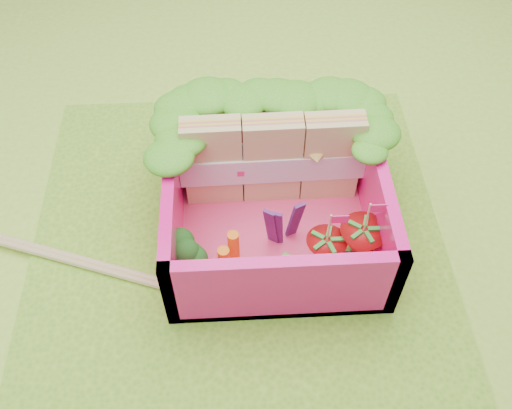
{
  "coord_description": "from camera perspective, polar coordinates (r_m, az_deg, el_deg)",
  "views": [
    {
      "loc": [
        -0.0,
        -2.15,
        3.0
      ],
      "look_at": [
        0.11,
        0.03,
        0.28
      ],
      "focal_mm": 40.0,
      "sensor_mm": 36.0,
      "label": 1
    }
  ],
  "objects": [
    {
      "name": "bento_floor",
      "position": [
        3.67,
        1.79,
        -2.12
      ],
      "size": [
        1.3,
        1.3,
        0.05
      ],
      "primitive_type": "cube",
      "color": "#ED3C6F",
      "rests_on": "placemat"
    },
    {
      "name": "strawberry_left",
      "position": [
        3.39,
        6.92,
        -4.71
      ],
      "size": [
        0.24,
        0.24,
        0.48
      ],
      "color": "red",
      "rests_on": "bento_floor"
    },
    {
      "name": "bento_box",
      "position": [
        3.47,
        1.89,
        0.34
      ],
      "size": [
        1.3,
        1.3,
        0.55
      ],
      "color": "#FB157F",
      "rests_on": "placemat"
    },
    {
      "name": "purple_wedges",
      "position": [
        3.41,
        2.53,
        -2.04
      ],
      "size": [
        0.22,
        0.1,
        0.38
      ],
      "color": "#581C62",
      "rests_on": "bento_floor"
    },
    {
      "name": "chopsticks",
      "position": [
        3.65,
        -16.29,
        -5.74
      ],
      "size": [
        2.12,
        0.8,
        0.04
      ],
      "color": "tan",
      "rests_on": "placemat"
    },
    {
      "name": "placemat",
      "position": [
        3.68,
        -1.76,
        -3.04
      ],
      "size": [
        2.6,
        2.6,
        0.03
      ],
      "primitive_type": "cube",
      "color": "#69A725",
      "rests_on": "ground"
    },
    {
      "name": "ground",
      "position": [
        3.69,
        -1.76,
        -3.17
      ],
      "size": [
        14.0,
        14.0,
        0.0
      ],
      "primitive_type": "plane",
      "color": "#93C136",
      "rests_on": "ground"
    },
    {
      "name": "snap_peas",
      "position": [
        3.51,
        7.51,
        -4.97
      ],
      "size": [
        0.65,
        0.54,
        0.05
      ],
      "color": "green",
      "rests_on": "bento_floor"
    },
    {
      "name": "strawberry_right",
      "position": [
        3.44,
        10.43,
        -3.84
      ],
      "size": [
        0.28,
        0.28,
        0.52
      ],
      "color": "red",
      "rests_on": "bento_floor"
    },
    {
      "name": "sandwich_stack",
      "position": [
        3.58,
        1.7,
        4.51
      ],
      "size": [
        1.16,
        0.19,
        0.64
      ],
      "color": "tan",
      "rests_on": "bento_floor"
    },
    {
      "name": "broccoli",
      "position": [
        3.31,
        -6.65,
        -5.22
      ],
      "size": [
        0.34,
        0.34,
        0.26
      ],
      "color": "#5D8B43",
      "rests_on": "bento_floor"
    },
    {
      "name": "carrot_sticks",
      "position": [
        3.37,
        -2.73,
        -5.03
      ],
      "size": [
        0.13,
        0.19,
        0.25
      ],
      "color": "orange",
      "rests_on": "bento_floor"
    },
    {
      "name": "lettuce_ruffle",
      "position": [
        3.57,
        1.45,
        9.73
      ],
      "size": [
        1.43,
        0.77,
        0.11
      ],
      "color": "#2E951B",
      "rests_on": "bento_box"
    }
  ]
}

